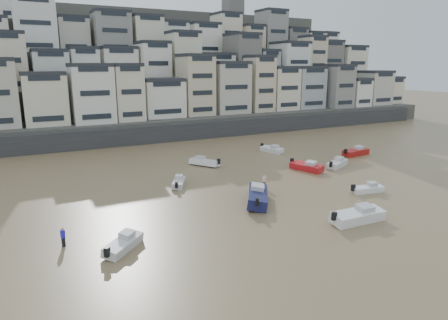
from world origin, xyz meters
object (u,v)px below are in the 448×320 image
boat_a (358,214)px  person_pink (264,182)px  boat_b (368,188)px  person_blue (63,237)px  boat_g (356,151)px  boat_h (205,161)px  boat_i (272,149)px  boat_c (257,194)px  boat_f (179,181)px  boat_j (123,243)px  boat_e (307,166)px  boat_d (337,162)px

boat_a → person_pink: person_pink is taller
boat_b → person_blue: person_blue is taller
boat_g → boat_a: bearing=-142.2°
boat_g → person_blue: size_ratio=3.35×
person_blue → boat_a: bearing=-16.3°
boat_a → boat_h: size_ratio=1.17×
boat_i → boat_b: bearing=-20.8°
boat_c → boat_h: size_ratio=1.35×
boat_f → person_pink: bearing=-94.6°
boat_j → boat_h: bearing=7.5°
person_pink → boat_g: bearing=19.4°
boat_c → boat_j: 17.12m
boat_e → boat_b: bearing=-17.1°
boat_e → person_pink: person_pink is taller
boat_a → boat_f: size_ratio=1.39×
person_blue → person_pink: same height
boat_e → boat_h: size_ratio=1.04×
boat_a → boat_e: (8.27, 18.19, -0.10)m
boat_a → boat_g: 31.72m
boat_c → boat_f: 11.68m
boat_i → boat_c: bearing=-52.4°
boat_i → person_pink: size_ratio=2.85×
boat_g → boat_c: bearing=-162.6°
boat_g → boat_j: 48.01m
boat_b → boat_h: boat_h is taller
boat_j → person_pink: bearing=-19.9°
boat_c → boat_e: boat_c is taller
boat_e → boat_i: (2.57, 12.88, -0.08)m
boat_a → boat_g: bearing=47.2°
boat_g → person_blue: person_blue is taller
boat_d → boat_f: bearing=149.2°
boat_d → boat_e: boat_e is taller
boat_d → boat_f: 25.23m
boat_h → boat_g: bearing=-134.9°
boat_d → boat_j: (-36.01, -13.04, -0.08)m
boat_a → boat_g: boat_a is taller
boat_h → person_pink: person_pink is taller
boat_g → boat_i: boat_g is taller
boat_d → boat_j: size_ratio=1.12×
boat_g → person_pink: size_ratio=3.35×
boat_h → boat_i: boat_h is taller
boat_a → person_blue: person_blue is taller
boat_d → person_blue: 41.63m
boat_f → boat_h: bearing=-14.4°
boat_c → person_pink: (3.72, 4.29, -0.12)m
boat_j → person_blue: 5.38m
boat_e → boat_j: boat_e is taller
person_pink → boat_e: bearing=23.1°
person_pink → boat_d: bearing=13.9°
boat_i → person_pink: bearing=-51.5°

